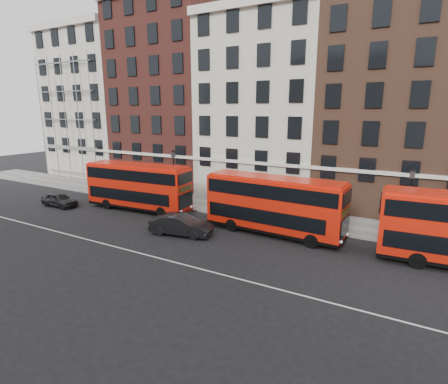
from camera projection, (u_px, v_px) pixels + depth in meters
The scene contains 12 objects.
ground at pixel (165, 245), 24.50m from camera, with size 120.00×120.00×0.00m, color black.
pavement at pixel (234, 208), 33.39m from camera, with size 80.00×5.00×0.15m, color gray.
kerb at pixel (221, 215), 31.26m from camera, with size 80.00×0.30×0.16m, color gray.
road_centre_line at pixel (145, 255), 22.80m from camera, with size 70.00×0.12×0.01m, color white.
building_terrace at pixel (265, 100), 37.45m from camera, with size 64.00×11.95×22.00m.
bus_b at pixel (138, 186), 32.52m from camera, with size 10.50×3.17×4.35m.
bus_c at pixel (273, 204), 26.08m from camera, with size 10.61×3.04×4.41m.
car_rear at pixel (59, 200), 34.05m from camera, with size 1.60×3.97×1.35m, color #232326.
car_front at pixel (181, 225), 26.29m from camera, with size 1.65×4.72×1.55m, color black.
lamp_post_left at pixel (174, 174), 34.49m from camera, with size 0.44×0.44×5.33m.
lamp_post_right at pixel (409, 202), 23.96m from camera, with size 0.44×0.44×5.33m.
iron_railings at pixel (245, 197), 35.12m from camera, with size 6.60×0.06×1.00m, color black, non-canonical shape.
Camera 1 is at (14.91, -17.99, 9.24)m, focal length 28.00 mm.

